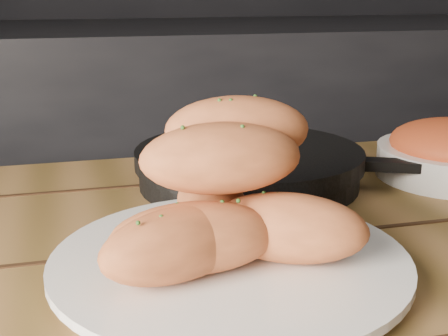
{
  "coord_description": "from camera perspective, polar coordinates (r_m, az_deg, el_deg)",
  "views": [
    {
      "loc": [
        -0.9,
        0.27,
        0.99
      ],
      "look_at": [
        -0.77,
        0.76,
        0.84
      ],
      "focal_mm": 50.0,
      "sensor_mm": 36.0,
      "label": 1
    }
  ],
  "objects": [
    {
      "name": "bread_rolls",
      "position": [
        0.51,
        -0.18,
        -3.01
      ],
      "size": [
        0.24,
        0.2,
        0.13
      ],
      "color": "#C66637",
      "rests_on": "plate"
    },
    {
      "name": "skillet",
      "position": [
        0.77,
        2.45,
        0.21
      ],
      "size": [
        0.4,
        0.28,
        0.05
      ],
      "color": "black",
      "rests_on": "table"
    },
    {
      "name": "counter",
      "position": [
        1.78,
        16.67,
        -1.91
      ],
      "size": [
        2.8,
        0.6,
        0.9
      ],
      "primitive_type": "cube",
      "color": "black",
      "rests_on": "ground"
    },
    {
      "name": "plate",
      "position": [
        0.54,
        0.54,
        -8.79
      ],
      "size": [
        0.31,
        0.31,
        0.02
      ],
      "color": "white",
      "rests_on": "table"
    }
  ]
}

